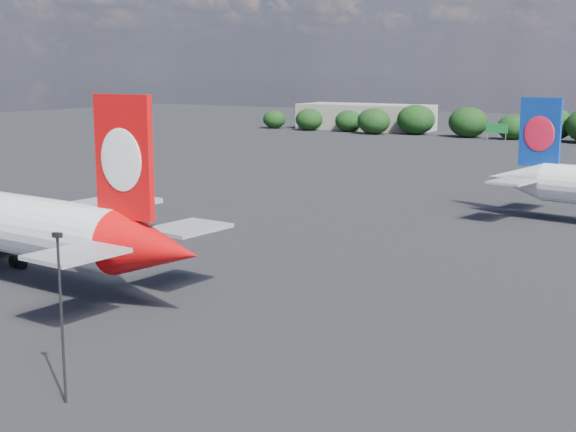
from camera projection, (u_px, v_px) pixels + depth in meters
The scene contains 5 objects.
ground at pixel (371, 209), 109.54m from camera, with size 500.00×500.00×0.00m, color black.
apron_lamp_post at pixel (61, 308), 44.72m from camera, with size 0.55×0.30×9.92m.
terminal_building at pixel (365, 117), 252.98m from camera, with size 42.00×16.00×8.00m.
highway_sign at pixel (497, 128), 215.64m from camera, with size 6.00×0.30×4.50m.
horizon_treeline at pixel (569, 127), 209.54m from camera, with size 208.62×14.47×9.16m.
Camera 1 is at (46.49, -38.06, 18.73)m, focal length 50.00 mm.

